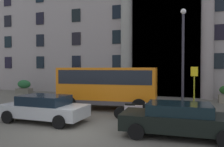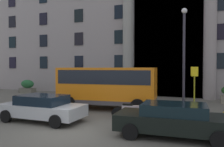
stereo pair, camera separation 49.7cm
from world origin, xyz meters
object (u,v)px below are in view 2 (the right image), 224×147
hedge_planter_entrance_left (76,90)px  scooter_by_planter (130,111)px  lamppost_plaza_centre (184,48)px  bus_stop_sign (194,84)px  hedge_planter_far_west (27,87)px  orange_minibus (108,84)px  parked_sedan_far (42,107)px  parked_hatchback_near (174,119)px

hedge_planter_entrance_left → scooter_by_planter: hedge_planter_entrance_left is taller
hedge_planter_entrance_left → scooter_by_planter: size_ratio=0.70×
lamppost_plaza_centre → bus_stop_sign: bearing=-67.7°
bus_stop_sign → hedge_planter_far_west: size_ratio=1.66×
orange_minibus → scooter_by_planter: orange_minibus is taller
orange_minibus → parked_sedan_far: orange_minibus is taller
hedge_planter_far_west → lamppost_plaza_centre: size_ratio=0.24×
hedge_planter_entrance_left → lamppost_plaza_centre: (9.64, -1.21, 3.45)m
parked_hatchback_near → orange_minibus: bearing=133.2°
parked_sedan_far → parked_hatchback_near: bearing=-2.1°
hedge_planter_entrance_left → hedge_planter_far_west: size_ratio=0.87×
orange_minibus → hedge_planter_entrance_left: (-5.08, 4.64, -0.97)m
orange_minibus → hedge_planter_entrance_left: size_ratio=4.47×
hedge_planter_entrance_left → parked_hatchback_near: bearing=-43.4°
bus_stop_sign → parked_sedan_far: size_ratio=0.64×
hedge_planter_entrance_left → parked_sedan_far: hedge_planter_entrance_left is taller
bus_stop_sign → parked_hatchback_near: bus_stop_sign is taller
orange_minibus → lamppost_plaza_centre: (4.56, 3.43, 2.48)m
hedge_planter_entrance_left → lamppost_plaza_centre: lamppost_plaza_centre is taller
bus_stop_sign → hedge_planter_entrance_left: 10.92m
hedge_planter_far_west → parked_hatchback_near: 18.94m
lamppost_plaza_centre → orange_minibus: bearing=-143.1°
parked_hatchback_near → lamppost_plaza_centre: bearing=88.7°
orange_minibus → scooter_by_planter: bearing=-52.3°
parked_hatchback_near → hedge_planter_far_west: bearing=145.8°
hedge_planter_entrance_left → lamppost_plaza_centre: size_ratio=0.21×
hedge_planter_entrance_left → parked_sedan_far: bearing=-70.1°
hedge_planter_entrance_left → hedge_planter_far_west: (-6.29, 0.73, 0.02)m
scooter_by_planter → bus_stop_sign: bearing=42.8°
hedge_planter_far_west → parked_sedan_far: 13.59m
bus_stop_sign → hedge_planter_entrance_left: bearing=163.5°
parked_sedan_far → bus_stop_sign: bearing=39.7°
orange_minibus → lamppost_plaza_centre: size_ratio=0.93×
parked_sedan_far → scooter_by_planter: parked_sedan_far is taller
orange_minibus → lamppost_plaza_centre: bearing=31.1°
parked_sedan_far → orange_minibus: bearing=67.4°
orange_minibus → lamppost_plaza_centre: 6.22m
bus_stop_sign → lamppost_plaza_centre: bearing=112.3°
bus_stop_sign → parked_hatchback_near: bearing=-95.7°
orange_minibus → bus_stop_sign: bearing=10.4°
parked_hatchback_near → scooter_by_planter: 3.33m
bus_stop_sign → hedge_planter_far_west: bus_stop_sign is taller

